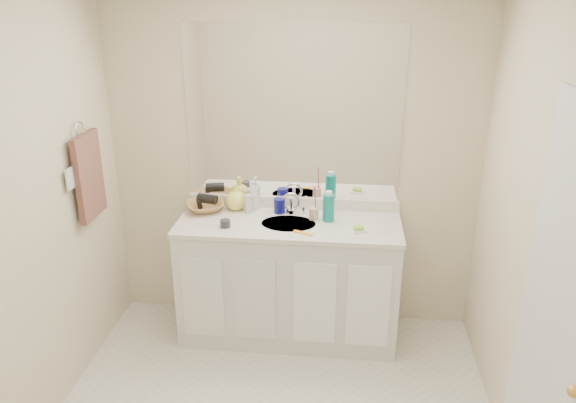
# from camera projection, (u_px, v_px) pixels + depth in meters

# --- Properties ---
(wall_back) EXTENTS (2.60, 0.02, 2.40)m
(wall_back) POSITION_uv_depth(u_px,v_px,m) (293.00, 165.00, 3.94)
(wall_back) COLOR beige
(wall_back) RESTS_ON floor
(wall_left) EXTENTS (0.02, 2.60, 2.40)m
(wall_left) POSITION_uv_depth(u_px,v_px,m) (15.00, 234.00, 2.86)
(wall_left) COLOR beige
(wall_left) RESTS_ON floor
(wall_right) EXTENTS (0.02, 2.60, 2.40)m
(wall_right) POSITION_uv_depth(u_px,v_px,m) (543.00, 259.00, 2.61)
(wall_right) COLOR beige
(wall_right) RESTS_ON floor
(vanity_cabinet) EXTENTS (1.50, 0.55, 0.85)m
(vanity_cabinet) POSITION_uv_depth(u_px,v_px,m) (289.00, 281.00, 3.97)
(vanity_cabinet) COLOR silver
(vanity_cabinet) RESTS_ON floor
(countertop) EXTENTS (1.52, 0.57, 0.03)m
(countertop) POSITION_uv_depth(u_px,v_px,m) (289.00, 224.00, 3.81)
(countertop) COLOR silver
(countertop) RESTS_ON vanity_cabinet
(backsplash) EXTENTS (1.52, 0.03, 0.08)m
(backsplash) POSITION_uv_depth(u_px,v_px,m) (293.00, 203.00, 4.03)
(backsplash) COLOR white
(backsplash) RESTS_ON countertop
(sink_basin) EXTENTS (0.37, 0.37, 0.02)m
(sink_basin) POSITION_uv_depth(u_px,v_px,m) (288.00, 225.00, 3.79)
(sink_basin) COLOR beige
(sink_basin) RESTS_ON countertop
(faucet) EXTENTS (0.02, 0.02, 0.11)m
(faucet) POSITION_uv_depth(u_px,v_px,m) (291.00, 206.00, 3.93)
(faucet) COLOR silver
(faucet) RESTS_ON countertop
(mirror) EXTENTS (1.48, 0.01, 1.20)m
(mirror) POSITION_uv_depth(u_px,v_px,m) (293.00, 114.00, 3.80)
(mirror) COLOR white
(mirror) RESTS_ON wall_back
(blue_mug) EXTENTS (0.10, 0.10, 0.11)m
(blue_mug) POSITION_uv_depth(u_px,v_px,m) (280.00, 206.00, 3.94)
(blue_mug) COLOR navy
(blue_mug) RESTS_ON countertop
(tan_cup) EXTENTS (0.07, 0.07, 0.08)m
(tan_cup) POSITION_uv_depth(u_px,v_px,m) (314.00, 214.00, 3.83)
(tan_cup) COLOR beige
(tan_cup) RESTS_ON countertop
(toothbrush) EXTENTS (0.02, 0.04, 0.19)m
(toothbrush) POSITION_uv_depth(u_px,v_px,m) (315.00, 199.00, 3.79)
(toothbrush) COLOR #E03A85
(toothbrush) RESTS_ON tan_cup
(mouthwash_bottle) EXTENTS (0.10, 0.10, 0.19)m
(mouthwash_bottle) POSITION_uv_depth(u_px,v_px,m) (329.00, 208.00, 3.79)
(mouthwash_bottle) COLOR #0A827A
(mouthwash_bottle) RESTS_ON countertop
(soap_dish) EXTENTS (0.12, 0.11, 0.01)m
(soap_dish) POSITION_uv_depth(u_px,v_px,m) (358.00, 230.00, 3.66)
(soap_dish) COLOR white
(soap_dish) RESTS_ON countertop
(green_soap) EXTENTS (0.07, 0.06, 0.02)m
(green_soap) POSITION_uv_depth(u_px,v_px,m) (358.00, 228.00, 3.65)
(green_soap) COLOR #9BD534
(green_soap) RESTS_ON soap_dish
(orange_comb) EXTENTS (0.14, 0.08, 0.01)m
(orange_comb) POSITION_uv_depth(u_px,v_px,m) (303.00, 233.00, 3.63)
(orange_comb) COLOR orange
(orange_comb) RESTS_ON countertop
(dark_jar) EXTENTS (0.08, 0.08, 0.05)m
(dark_jar) POSITION_uv_depth(u_px,v_px,m) (225.00, 223.00, 3.72)
(dark_jar) COLOR #2A2A2F
(dark_jar) RESTS_ON countertop
(extra_white_bottle) EXTENTS (0.05, 0.05, 0.14)m
(extra_white_bottle) POSITION_uv_depth(u_px,v_px,m) (248.00, 204.00, 3.92)
(extra_white_bottle) COLOR silver
(extra_white_bottle) RESTS_ON countertop
(soap_bottle_white) EXTENTS (0.09, 0.09, 0.21)m
(soap_bottle_white) POSITION_uv_depth(u_px,v_px,m) (253.00, 195.00, 4.00)
(soap_bottle_white) COLOR white
(soap_bottle_white) RESTS_ON countertop
(soap_bottle_cream) EXTENTS (0.09, 0.09, 0.16)m
(soap_bottle_cream) POSITION_uv_depth(u_px,v_px,m) (249.00, 200.00, 3.98)
(soap_bottle_cream) COLOR beige
(soap_bottle_cream) RESTS_ON countertop
(soap_bottle_yellow) EXTENTS (0.18, 0.18, 0.19)m
(soap_bottle_yellow) POSITION_uv_depth(u_px,v_px,m) (236.00, 197.00, 3.99)
(soap_bottle_yellow) COLOR #F5F45F
(soap_bottle_yellow) RESTS_ON countertop
(wicker_basket) EXTENTS (0.34, 0.34, 0.06)m
(wicker_basket) POSITION_uv_depth(u_px,v_px,m) (205.00, 206.00, 3.98)
(wicker_basket) COLOR #A67643
(wicker_basket) RESTS_ON countertop
(hair_dryer) EXTENTS (0.15, 0.10, 0.07)m
(hair_dryer) POSITION_uv_depth(u_px,v_px,m) (207.00, 199.00, 3.96)
(hair_dryer) COLOR black
(hair_dryer) RESTS_ON wicker_basket
(towel_ring) EXTENTS (0.01, 0.11, 0.11)m
(towel_ring) POSITION_uv_depth(u_px,v_px,m) (80.00, 130.00, 3.45)
(towel_ring) COLOR silver
(towel_ring) RESTS_ON wall_left
(hand_towel) EXTENTS (0.04, 0.32, 0.55)m
(hand_towel) POSITION_uv_depth(u_px,v_px,m) (89.00, 176.00, 3.56)
(hand_towel) COLOR #53332C
(hand_towel) RESTS_ON towel_ring
(switch_plate) EXTENTS (0.01, 0.08, 0.13)m
(switch_plate) POSITION_uv_depth(u_px,v_px,m) (70.00, 179.00, 3.36)
(switch_plate) COLOR white
(switch_plate) RESTS_ON wall_left
(door) EXTENTS (0.02, 0.82, 2.00)m
(door) POSITION_uv_depth(u_px,v_px,m) (555.00, 332.00, 2.41)
(door) COLOR silver
(door) RESTS_ON floor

